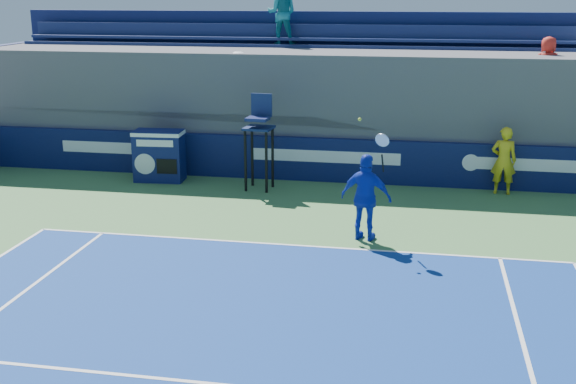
% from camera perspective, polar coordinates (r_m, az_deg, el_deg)
% --- Properties ---
extents(ball_person, '(0.66, 0.46, 1.73)m').
position_cam_1_polar(ball_person, '(19.03, 16.67, 2.40)').
color(ball_person, gold).
rests_on(ball_person, apron).
extents(back_hoarding, '(20.40, 0.21, 1.20)m').
position_cam_1_polar(back_hoarding, '(19.53, 3.02, 2.54)').
color(back_hoarding, '#0B1341').
rests_on(back_hoarding, ground).
extents(match_clock, '(1.37, 0.81, 1.40)m').
position_cam_1_polar(match_clock, '(19.85, -10.14, 2.95)').
color(match_clock, '#0F174D').
rests_on(match_clock, ground).
extents(umpire_chair, '(0.76, 0.76, 2.48)m').
position_cam_1_polar(umpire_chair, '(18.57, -2.29, 4.79)').
color(umpire_chair, black).
rests_on(umpire_chair, ground).
extents(tennis_player, '(1.14, 0.67, 2.57)m').
position_cam_1_polar(tennis_player, '(14.90, 6.20, -0.43)').
color(tennis_player, '#1631B4').
rests_on(tennis_player, apron).
extents(stadium_seating, '(21.00, 4.05, 5.29)m').
position_cam_1_polar(stadium_seating, '(21.30, 3.84, 7.04)').
color(stadium_seating, '#505055').
rests_on(stadium_seating, ground).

